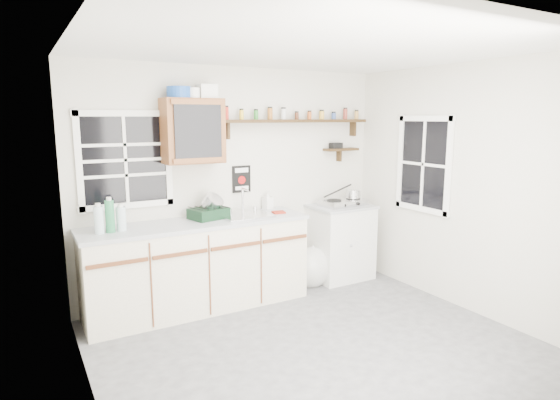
% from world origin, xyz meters
% --- Properties ---
extents(room, '(3.64, 3.24, 2.54)m').
position_xyz_m(room, '(0.00, 0.00, 1.25)').
color(room, '#48484A').
rests_on(room, ground).
extents(main_cabinet, '(2.31, 0.63, 0.92)m').
position_xyz_m(main_cabinet, '(-0.58, 1.30, 0.46)').
color(main_cabinet, beige).
rests_on(main_cabinet, floor).
extents(right_cabinet, '(0.73, 0.57, 0.91)m').
position_xyz_m(right_cabinet, '(1.25, 1.32, 0.46)').
color(right_cabinet, silver).
rests_on(right_cabinet, floor).
extents(sink, '(0.52, 0.44, 0.29)m').
position_xyz_m(sink, '(-0.05, 1.30, 0.93)').
color(sink, silver).
rests_on(sink, main_cabinet).
extents(upper_cabinet, '(0.60, 0.32, 0.65)m').
position_xyz_m(upper_cabinet, '(-0.55, 1.44, 1.82)').
color(upper_cabinet, brown).
rests_on(upper_cabinet, wall_back).
extents(upper_cabinet_clutter, '(0.50, 0.24, 0.14)m').
position_xyz_m(upper_cabinet_clutter, '(-0.57, 1.44, 2.21)').
color(upper_cabinet_clutter, '#1848A2').
rests_on(upper_cabinet_clutter, upper_cabinet).
extents(spice_shelf, '(1.91, 0.18, 0.35)m').
position_xyz_m(spice_shelf, '(0.72, 1.51, 1.93)').
color(spice_shelf, black).
rests_on(spice_shelf, wall_back).
extents(secondary_shelf, '(0.45, 0.16, 0.24)m').
position_xyz_m(secondary_shelf, '(1.36, 1.52, 1.58)').
color(secondary_shelf, black).
rests_on(secondary_shelf, wall_back).
extents(warning_sign, '(0.22, 0.02, 0.30)m').
position_xyz_m(warning_sign, '(0.05, 1.59, 1.28)').
color(warning_sign, black).
rests_on(warning_sign, wall_back).
extents(window_back, '(0.93, 0.03, 0.98)m').
position_xyz_m(window_back, '(-1.20, 1.59, 1.55)').
color(window_back, black).
rests_on(window_back, wall_back).
extents(window_right, '(0.03, 0.78, 1.08)m').
position_xyz_m(window_right, '(1.79, 0.55, 1.45)').
color(window_right, black).
rests_on(window_right, wall_back).
extents(water_bottles, '(0.29, 0.11, 0.33)m').
position_xyz_m(water_bottles, '(-1.43, 1.27, 1.05)').
color(water_bottles, silver).
rests_on(water_bottles, main_cabinet).
extents(dish_rack, '(0.43, 0.36, 0.28)m').
position_xyz_m(dish_rack, '(-0.42, 1.38, 1.01)').
color(dish_rack, black).
rests_on(dish_rack, main_cabinet).
extents(soap_bottle, '(0.11, 0.11, 0.21)m').
position_xyz_m(soap_bottle, '(0.35, 1.52, 1.03)').
color(soap_bottle, silver).
rests_on(soap_bottle, main_cabinet).
extents(rag, '(0.15, 0.13, 0.02)m').
position_xyz_m(rag, '(0.34, 1.26, 0.93)').
color(rag, maroon).
rests_on(rag, main_cabinet).
extents(hotplate, '(0.60, 0.35, 0.08)m').
position_xyz_m(hotplate, '(1.27, 1.31, 0.95)').
color(hotplate, silver).
rests_on(hotplate, right_cabinet).
extents(saucepan, '(0.42, 0.26, 0.18)m').
position_xyz_m(saucepan, '(1.41, 1.31, 1.04)').
color(saucepan, silver).
rests_on(saucepan, hotplate).
extents(trash_bag, '(0.45, 0.40, 0.51)m').
position_xyz_m(trash_bag, '(0.80, 1.28, 0.22)').
color(trash_bag, beige).
rests_on(trash_bag, floor).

